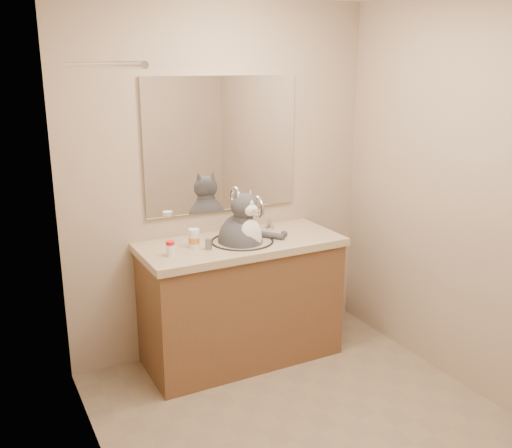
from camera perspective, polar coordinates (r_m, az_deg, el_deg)
The scene contains 8 objects.
room at distance 2.85m, azimuth 6.98°, elevation -0.11°, with size 2.22×2.52×2.42m.
vanity at distance 3.89m, azimuth -1.48°, elevation -7.40°, with size 1.34×0.59×1.12m.
mirror at distance 3.86m, azimuth -3.37°, elevation 7.92°, with size 1.10×0.02×0.90m, color white.
shower_curtain at distance 2.59m, azimuth -14.17°, elevation -6.12°, with size 0.02×1.30×1.93m.
cat at distance 3.72m, azimuth -1.43°, elevation -1.42°, with size 0.47×0.37×0.58m.
pill_bottle_redcap at distance 3.48m, azimuth -8.55°, elevation -2.43°, with size 0.06×0.06×0.09m.
pill_bottle_orange at distance 3.62m, azimuth -6.22°, elevation -1.47°, with size 0.09×0.09×0.12m.
grey_canister at distance 3.58m, azimuth -4.77°, elevation -2.05°, with size 0.05×0.05×0.07m.
Camera 1 is at (-1.57, -2.25, 1.97)m, focal length 40.00 mm.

